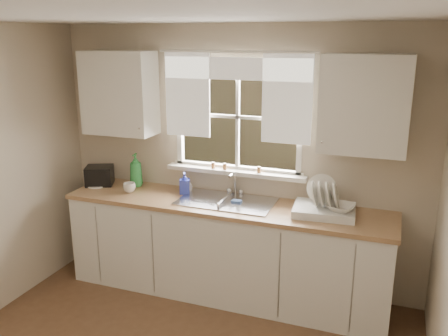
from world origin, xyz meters
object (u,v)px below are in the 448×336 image
(dish_rack, at_px, (324,207))
(soap_bottle_a, at_px, (136,170))
(cup, at_px, (129,188))
(black_appliance, at_px, (99,175))

(dish_rack, height_order, soap_bottle_a, soap_bottle_a)
(cup, bearing_deg, black_appliance, -173.67)
(dish_rack, bearing_deg, black_appliance, 178.94)
(dish_rack, bearing_deg, cup, -177.89)
(cup, bearing_deg, soap_bottle_a, 122.46)
(soap_bottle_a, height_order, black_appliance, soap_bottle_a)
(cup, height_order, black_appliance, black_appliance)
(dish_rack, distance_m, cup, 1.88)
(dish_rack, distance_m, black_appliance, 2.29)
(dish_rack, xyz_separation_m, black_appliance, (-2.29, 0.04, 0.03))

